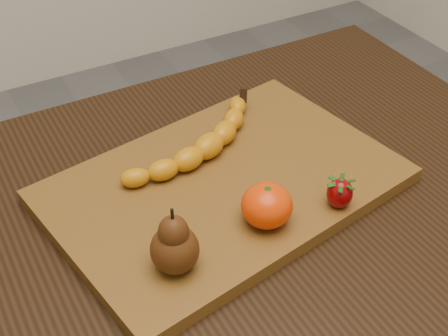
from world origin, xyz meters
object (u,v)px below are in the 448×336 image
table (216,268)px  pear (174,239)px  cutting_board (224,185)px  mandarin (267,205)px

table → pear: 0.20m
cutting_board → pear: (-0.12, -0.11, 0.05)m
pear → mandarin: (0.13, 0.01, -0.02)m
table → cutting_board: 0.12m
cutting_board → mandarin: mandarin is taller
pear → mandarin: bearing=5.6°
table → mandarin: bearing=-54.5°
table → mandarin: size_ratio=15.86×
cutting_board → mandarin: (0.01, -0.09, 0.04)m
table → pear: bearing=-142.0°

